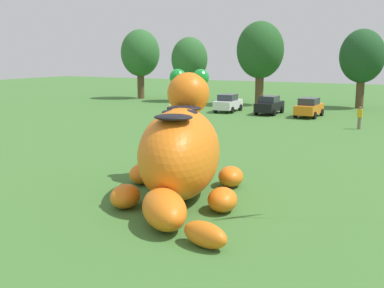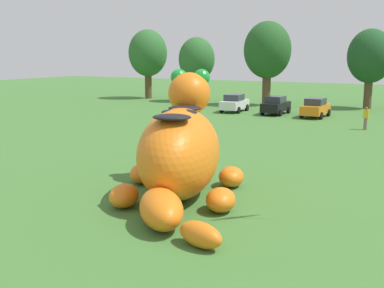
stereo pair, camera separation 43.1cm
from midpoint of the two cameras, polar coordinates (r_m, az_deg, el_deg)
name	(u,v)px [view 1 (the left image)]	position (r m, az deg, el deg)	size (l,w,h in m)	color
ground_plane	(189,192)	(20.05, -1.01, -5.60)	(160.00, 160.00, 0.00)	#427533
giant_inflatable_creature	(180,152)	(19.04, -2.03, -0.90)	(7.27, 8.56, 4.91)	orange
car_white	(228,103)	(48.00, 3.98, 4.81)	(2.20, 4.23, 1.72)	white
car_black	(269,105)	(46.49, 8.77, 4.53)	(2.02, 4.14, 1.72)	black
car_orange	(309,107)	(44.98, 13.25, 4.18)	(1.96, 4.11, 1.72)	orange
tree_far_left	(140,54)	(62.71, -6.27, 10.47)	(4.87, 4.87, 8.64)	brown
tree_left	(189,60)	(58.21, -0.51, 9.85)	(4.26, 4.26, 7.56)	brown
tree_mid_left	(260,51)	(54.44, 7.76, 10.77)	(5.12, 5.12, 9.10)	brown
tree_centre_left	(362,57)	(53.65, 19.06, 9.63)	(4.58, 4.58, 8.12)	brown
spectator_near_inflatable	(170,115)	(38.22, -2.93, 3.38)	(0.38, 0.26, 1.71)	#2D334C
spectator_mid_field	(177,120)	(35.37, -2.16, 2.81)	(0.38, 0.26, 1.71)	#726656
spectator_by_cars	(360,118)	(38.58, 18.70, 2.90)	(0.38, 0.26, 1.71)	#726656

